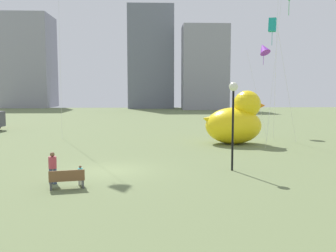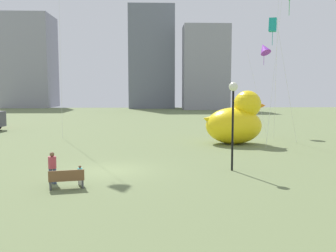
% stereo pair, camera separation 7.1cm
% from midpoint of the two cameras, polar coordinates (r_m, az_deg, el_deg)
% --- Properties ---
extents(ground_plane, '(140.00, 140.00, 0.00)m').
position_cam_midpoint_polar(ground_plane, '(21.59, -8.74, -6.74)').
color(ground_plane, '#68764A').
extents(park_bench, '(1.66, 0.77, 0.90)m').
position_cam_midpoint_polar(park_bench, '(18.08, -15.27, -7.79)').
color(park_bench, brown).
rests_on(park_bench, ground).
extents(person_adult, '(0.39, 0.39, 1.57)m').
position_cam_midpoint_polar(person_adult, '(19.12, -17.29, -5.91)').
color(person_adult, '#38476B').
rests_on(person_adult, ground).
extents(person_child, '(0.23, 0.23, 0.96)m').
position_cam_midpoint_polar(person_child, '(18.63, -13.33, -7.17)').
color(person_child, silver).
rests_on(person_child, ground).
extents(giant_inflatable_duck, '(5.39, 3.46, 4.47)m').
position_cam_midpoint_polar(giant_inflatable_duck, '(31.80, 10.22, 0.72)').
color(giant_inflatable_duck, yellow).
rests_on(giant_inflatable_duck, ground).
extents(lamppost, '(0.50, 0.50, 4.99)m').
position_cam_midpoint_polar(lamppost, '(21.21, 9.82, 3.65)').
color(lamppost, black).
rests_on(lamppost, ground).
extents(city_skyline, '(52.68, 19.77, 23.66)m').
position_cam_midpoint_polar(city_skyline, '(91.47, -10.18, 9.64)').
color(city_skyline, gray).
rests_on(city_skyline, ground).
extents(kite_purple, '(2.65, 2.76, 9.57)m').
position_cam_midpoint_polar(kite_purple, '(41.22, 14.33, 11.35)').
color(kite_purple, silver).
rests_on(kite_purple, ground).
extents(kite_green, '(1.80, 2.13, 12.49)m').
position_cam_midpoint_polar(kite_green, '(31.13, 17.77, 17.83)').
color(kite_green, silver).
rests_on(kite_green, ground).
extents(kite_teal, '(2.68, 2.65, 10.55)m').
position_cam_midpoint_polar(kite_teal, '(33.75, 15.59, 14.54)').
color(kite_teal, silver).
rests_on(kite_teal, ground).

